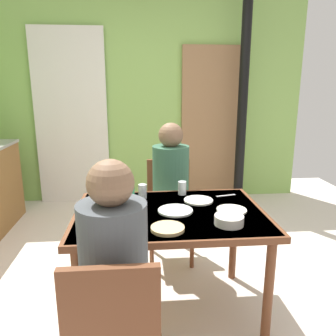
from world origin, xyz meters
name	(u,v)px	position (x,y,z in m)	size (l,w,h in m)	color
ground_plane	(145,297)	(0.00, 0.00, 0.00)	(5.95, 5.95, 0.00)	silver
wall_back	(139,101)	(0.00, 2.29, 1.31)	(4.28, 0.10, 2.62)	#92C260
door_wooden	(211,125)	(0.95, 2.21, 1.00)	(0.80, 0.05, 2.00)	#996F49
stove_pipe_column	(243,102)	(1.27, 1.94, 1.31)	(0.12, 0.12, 2.62)	black
curtain_panel	(71,118)	(-0.86, 2.19, 1.10)	(0.90, 0.03, 2.20)	white
dining_table	(170,223)	(0.17, -0.15, 0.65)	(1.21, 0.85, 0.73)	brown
chair_near_diner	(114,333)	(-0.14, -0.93, 0.50)	(0.40, 0.40, 0.87)	brown
chair_far_diner	(169,203)	(0.24, 0.63, 0.50)	(0.40, 0.40, 0.87)	brown
person_near_diner	(114,256)	(-0.14, -0.80, 0.78)	(0.30, 0.37, 0.77)	#544C53
person_far_diner	(171,176)	(0.24, 0.49, 0.78)	(0.30, 0.37, 0.77)	#335E45
water_bottle_green_near	(128,202)	(-0.09, -0.33, 0.86)	(0.08, 0.08, 0.29)	#269A5B
serving_bowl_center	(229,220)	(0.49, -0.39, 0.75)	(0.17, 0.17, 0.06)	silver
dinner_plate_near_left	(106,204)	(-0.25, 0.00, 0.73)	(0.20, 0.20, 0.01)	white
dinner_plate_near_right	(198,200)	(0.39, 0.02, 0.73)	(0.20, 0.20, 0.01)	white
dinner_plate_far_center	(175,210)	(0.20, -0.15, 0.73)	(0.22, 0.22, 0.01)	white
dinner_plate_far_side	(232,210)	(0.57, -0.18, 0.73)	(0.19, 0.19, 0.01)	white
drinking_glass_by_near_diner	(142,191)	(0.00, 0.12, 0.78)	(0.06, 0.06, 0.10)	silver
drinking_glass_by_far_diner	(182,188)	(0.29, 0.18, 0.77)	(0.06, 0.06, 0.10)	silver
bread_plate_sliced	(168,228)	(0.13, -0.43, 0.74)	(0.19, 0.19, 0.02)	#DBB77A
cutlery_knife_near	(226,196)	(0.61, 0.12, 0.73)	(0.15, 0.02, 0.00)	silver
cutlery_fork_near	(94,219)	(-0.30, -0.23, 0.73)	(0.15, 0.02, 0.00)	silver
cutlery_knife_far	(104,233)	(-0.22, -0.44, 0.73)	(0.15, 0.02, 0.00)	silver
cutlery_fork_far	(139,207)	(-0.03, -0.05, 0.73)	(0.15, 0.02, 0.00)	silver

